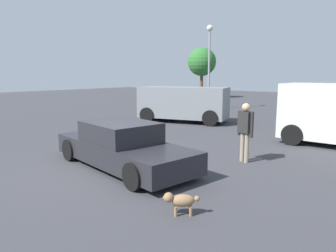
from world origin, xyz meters
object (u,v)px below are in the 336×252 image
at_px(pedestrian, 245,127).
at_px(light_post_mid, 209,52).
at_px(sedan_foreground, 122,147).
at_px(dog, 181,200).
at_px(suv_dark, 183,103).

xyz_separation_m(pedestrian, light_post_mid, (-8.11, 11.37, 3.07)).
relative_size(sedan_foreground, dog, 9.06).
bearing_deg(sedan_foreground, pedestrian, 56.80).
distance_m(sedan_foreground, dog, 3.39).
bearing_deg(suv_dark, dog, 109.10).
distance_m(dog, suv_dark, 11.55).
bearing_deg(light_post_mid, sedan_foreground, -67.85).
height_order(sedan_foreground, light_post_mid, light_post_mid).
xyz_separation_m(sedan_foreground, light_post_mid, (-5.68, 13.95, 3.53)).
bearing_deg(sedan_foreground, light_post_mid, 122.26).
relative_size(dog, light_post_mid, 0.09).
height_order(dog, light_post_mid, light_post_mid).
distance_m(sedan_foreground, light_post_mid, 15.47).
height_order(pedestrian, light_post_mid, light_post_mid).
xyz_separation_m(suv_dark, pedestrian, (6.06, -5.37, 0.00)).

